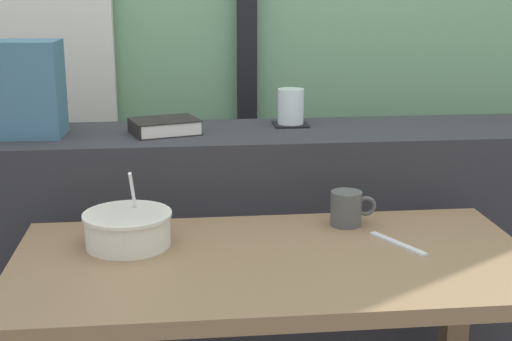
% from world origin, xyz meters
% --- Properties ---
extents(dark_console_ledge, '(2.80, 0.36, 0.86)m').
position_xyz_m(dark_console_ledge, '(0.00, 0.55, 0.43)').
color(dark_console_ledge, '#2D2D33').
rests_on(dark_console_ledge, ground).
extents(breakfast_table, '(1.14, 0.57, 0.69)m').
position_xyz_m(breakfast_table, '(-0.08, 0.00, 0.57)').
color(breakfast_table, brown).
rests_on(breakfast_table, ground).
extents(coaster_square, '(0.10, 0.10, 0.00)m').
position_xyz_m(coaster_square, '(0.05, 0.62, 0.86)').
color(coaster_square, black).
rests_on(coaster_square, dark_console_ledge).
extents(juice_glass, '(0.08, 0.08, 0.10)m').
position_xyz_m(juice_glass, '(0.05, 0.62, 0.91)').
color(juice_glass, white).
rests_on(juice_glass, coaster_square).
extents(closed_book, '(0.21, 0.18, 0.04)m').
position_xyz_m(closed_book, '(-0.32, 0.54, 0.88)').
color(closed_book, black).
rests_on(closed_book, dark_console_ledge).
extents(throw_pillow, '(0.33, 0.15, 0.26)m').
position_xyz_m(throw_pillow, '(-0.75, 0.55, 0.99)').
color(throw_pillow, '#426B84').
rests_on(throw_pillow, dark_console_ledge).
extents(soup_bowl, '(0.20, 0.20, 0.18)m').
position_xyz_m(soup_bowl, '(-0.40, 0.11, 0.73)').
color(soup_bowl, silver).
rests_on(soup_bowl, breakfast_table).
extents(fork_utensil, '(0.09, 0.16, 0.01)m').
position_xyz_m(fork_utensil, '(0.21, 0.04, 0.70)').
color(fork_utensil, silver).
rests_on(fork_utensil, breakfast_table).
extents(ceramic_mug, '(0.11, 0.08, 0.08)m').
position_xyz_m(ceramic_mug, '(0.13, 0.19, 0.74)').
color(ceramic_mug, '#4C4C4C').
rests_on(ceramic_mug, breakfast_table).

